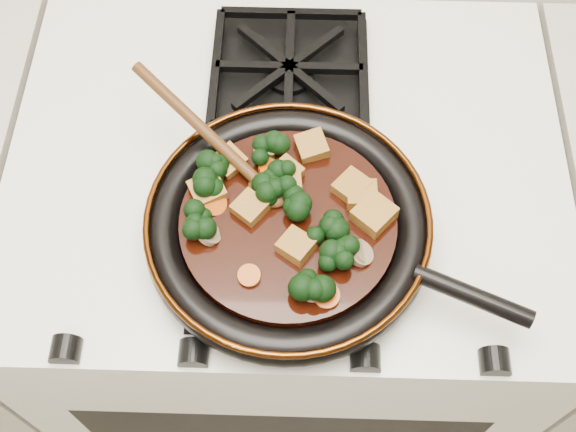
{
  "coord_description": "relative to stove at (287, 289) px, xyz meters",
  "views": [
    {
      "loc": [
        0.02,
        1.15,
        1.72
      ],
      "look_at": [
        0.01,
        1.56,
        0.97
      ],
      "focal_mm": 45.0,
      "sensor_mm": 36.0,
      "label": 1
    }
  ],
  "objects": [
    {
      "name": "broccoli_floret_0",
      "position": [
        -0.1,
        -0.14,
        0.52
      ],
      "size": [
        0.08,
        0.08,
        0.06
      ],
      "primitive_type": null,
      "rotation": [
        0.14,
        0.08,
        2.0
      ],
      "color": "black",
      "rests_on": "braising_sauce"
    },
    {
      "name": "carrot_coin_2",
      "position": [
        -0.02,
        -0.07,
        0.51
      ],
      "size": [
        0.03,
        0.03,
        0.02
      ],
      "primitive_type": "cylinder",
      "rotation": [
        -0.05,
        0.27,
        0.0
      ],
      "color": "#B94205",
      "rests_on": "braising_sauce"
    },
    {
      "name": "wooden_spoon",
      "position": [
        -0.07,
        -0.05,
        0.53
      ],
      "size": [
        0.13,
        0.12,
        0.23
      ],
      "rotation": [
        0.0,
        0.0,
        2.44
      ],
      "color": "#45260E",
      "rests_on": "braising_sauce"
    },
    {
      "name": "tofu_cube_8",
      "position": [
        -0.07,
        -0.05,
        0.52
      ],
      "size": [
        0.05,
        0.05,
        0.03
      ],
      "primitive_type": "cube",
      "rotation": [
        0.09,
        -0.09,
        0.78
      ],
      "color": "#936221",
      "rests_on": "braising_sauce"
    },
    {
      "name": "mushroom_slice_2",
      "position": [
        0.09,
        -0.17,
        0.52
      ],
      "size": [
        0.03,
        0.03,
        0.02
      ],
      "primitive_type": "cylinder",
      "rotation": [
        0.47,
        0.0,
        1.54
      ],
      "color": "#7F6549",
      "rests_on": "braising_sauce"
    },
    {
      "name": "broccoli_floret_7",
      "position": [
        0.05,
        -0.14,
        0.52
      ],
      "size": [
        0.08,
        0.08,
        0.07
      ],
      "primitive_type": null,
      "rotation": [
        0.18,
        0.22,
        1.37
      ],
      "color": "black",
      "rests_on": "braising_sauce"
    },
    {
      "name": "tofu_cube_1",
      "position": [
        0.0,
        -0.07,
        0.52
      ],
      "size": [
        0.05,
        0.05,
        0.02
      ],
      "primitive_type": "cube",
      "rotation": [
        0.04,
        -0.0,
        0.83
      ],
      "color": "#936221",
      "rests_on": "braising_sauce"
    },
    {
      "name": "tofu_cube_7",
      "position": [
        -0.04,
        -0.12,
        0.52
      ],
      "size": [
        0.05,
        0.05,
        0.02
      ],
      "primitive_type": "cube",
      "rotation": [
        -0.0,
        -0.04,
        0.9
      ],
      "color": "#936221",
      "rests_on": "braising_sauce"
    },
    {
      "name": "burner_grate_back",
      "position": [
        0.0,
        0.14,
        0.46
      ],
      "size": [
        0.23,
        0.23,
        0.03
      ],
      "primitive_type": null,
      "color": "black",
      "rests_on": "stove"
    },
    {
      "name": "mushroom_slice_1",
      "position": [
        -0.02,
        -0.04,
        0.52
      ],
      "size": [
        0.03,
        0.04,
        0.03
      ],
      "primitive_type": "cylinder",
      "rotation": [
        0.82,
        0.0,
        1.55
      ],
      "color": "#7F6549",
      "rests_on": "braising_sauce"
    },
    {
      "name": "carrot_coin_0",
      "position": [
        0.0,
        -0.08,
        0.51
      ],
      "size": [
        0.03,
        0.03,
        0.02
      ],
      "primitive_type": "cylinder",
      "rotation": [
        0.25,
        -0.28,
        0.0
      ],
      "color": "#B94205",
      "rests_on": "braising_sauce"
    },
    {
      "name": "broccoli_floret_3",
      "position": [
        -0.09,
        -0.07,
        0.52
      ],
      "size": [
        0.09,
        0.09,
        0.07
      ],
      "primitive_type": null,
      "rotation": [
        -0.18,
        -0.02,
        0.92
      ],
      "color": "black",
      "rests_on": "braising_sauce"
    },
    {
      "name": "tofu_cube_2",
      "position": [
        0.09,
        -0.1,
        0.52
      ],
      "size": [
        0.04,
        0.04,
        0.02
      ],
      "primitive_type": "cube",
      "rotation": [
        0.01,
        0.03,
        1.6
      ],
      "color": "#936221",
      "rests_on": "braising_sauce"
    },
    {
      "name": "tofu_cube_5",
      "position": [
        0.0,
        -0.08,
        0.52
      ],
      "size": [
        0.04,
        0.04,
        0.03
      ],
      "primitive_type": "cube",
      "rotation": [
        0.08,
        -0.12,
        1.68
      ],
      "color": "#936221",
      "rests_on": "braising_sauce"
    },
    {
      "name": "mushroom_slice_3",
      "position": [
        -0.09,
        -0.15,
        0.52
      ],
      "size": [
        0.04,
        0.04,
        0.03
      ],
      "primitive_type": "cylinder",
      "rotation": [
        0.71,
        0.0,
        1.82
      ],
      "color": "#7F6549",
      "rests_on": "braising_sauce"
    },
    {
      "name": "broccoli_floret_1",
      "position": [
        0.07,
        -0.18,
        0.52
      ],
      "size": [
        0.08,
        0.07,
        0.07
      ],
      "primitive_type": null,
      "rotation": [
        0.22,
        -0.15,
        1.37
      ],
      "color": "black",
      "rests_on": "braising_sauce"
    },
    {
      "name": "carrot_coin_1",
      "position": [
        -0.04,
        -0.2,
        0.51
      ],
      "size": [
        0.03,
        0.03,
        0.01
      ],
      "primitive_type": "cylinder",
      "rotation": [
        0.2,
        -0.04,
        0.0
      ],
      "color": "#B94205",
      "rests_on": "braising_sauce"
    },
    {
      "name": "tofu_cube_3",
      "position": [
        -0.09,
        -0.09,
        0.52
      ],
      "size": [
        0.05,
        0.05,
        0.03
      ],
      "primitive_type": "cube",
      "rotation": [
        -0.09,
        -0.08,
        2.05
      ],
      "color": "#936221",
      "rests_on": "braising_sauce"
    },
    {
      "name": "stove",
      "position": [
        0.0,
        0.0,
        0.0
      ],
      "size": [
        0.76,
        0.6,
        0.9
      ],
      "primitive_type": "cube",
      "color": "silver",
      "rests_on": "ground"
    },
    {
      "name": "carrot_coin_3",
      "position": [
        -0.08,
        -0.11,
        0.51
      ],
      "size": [
        0.04,
        0.03,
        0.03
      ],
      "primitive_type": "cylinder",
      "rotation": [
        0.31,
        0.35,
        0.0
      ],
      "color": "#B94205",
      "rests_on": "braising_sauce"
    },
    {
      "name": "braising_sauce",
      "position": [
        0.01,
        -0.13,
        0.5
      ],
      "size": [
        0.26,
        0.26,
        0.02
      ],
      "primitive_type": "cylinder",
      "color": "black",
      "rests_on": "skillet"
    },
    {
      "name": "carrot_coin_5",
      "position": [
        0.05,
        -0.23,
        0.51
      ],
      "size": [
        0.03,
        0.03,
        0.02
      ],
      "primitive_type": "cylinder",
      "rotation": [
        0.2,
        -0.1,
        0.0
      ],
      "color": "#B94205",
      "rests_on": "braising_sauce"
    },
    {
      "name": "tofu_cube_6",
      "position": [
        0.02,
        -0.17,
        0.52
      ],
      "size": [
        0.05,
        0.05,
        0.02
      ],
      "primitive_type": "cube",
      "rotation": [
        -0.07,
        0.03,
        0.96
      ],
      "color": "#936221",
      "rests_on": "braising_sauce"
    },
    {
      "name": "mushroom_slice_4",
      "position": [
        0.09,
        -0.17,
        0.52
      ],
      "size": [
        0.03,
        0.03,
        0.03
      ],
      "primitive_type": "cylinder",
      "rotation": [
        0.87,
        0.0,
        1.63
      ],
      "color": "#7F6549",
      "rests_on": "braising_sauce"
    },
    {
      "name": "broccoli_floret_8",
      "position": [
        -0.01,
        -0.1,
        0.52
      ],
      "size": [
        0.09,
        0.09,
        0.06
      ],
      "primitive_type": null,
      "rotation": [
        0.23,
        -0.01,
        0.9
      ],
      "color": "black",
      "rests_on": "braising_sauce"
    },
    {
      "name": "broccoli_floret_2",
      "position": [
        0.02,
        -0.11,
        0.52
      ],
      "size": [
        0.08,
        0.09,
        0.06
      ],
      "primitive_type": null,
      "rotation": [
        -0.1,
        -0.06,
        2.16
      ],
      "color": "black",
      "rests_on": "braising_sauce"
    },
    {
      "name": "broccoli_floret_6",
      "position": [
        -0.0,
        -0.08,
        0.52
      ],
      "size": [
        0.07,
        0.08,
        0.07
      ],
      "primitive_type": null,
      "rotation": [
        0.15,
        0.23,
        1.83
      ],
      "color": "black",
      "rests_on": "braising_sauce"
    },
    {
      "name": "broccoli_floret_5",
      "position": [
        0.03,
        -0.22,
        0.52
      ],
      "size": [
        0.09,
        0.08,
        0.07
      ],
      "primitive_type": null,
      "rotation": [
        -0.16,
        -0.17,
        0.34
      ],
      "color": "black",
      "rests_on": "braising_sauce"
    },
    {
      "name": "broccoli_floret_4",
      "position": [
        -0.09,
        -0.08,
        0.52
      ],
      "size": [
        0.08,
        0.08,
        0.07
      ],
      "primitive_type": null,
      "rotation": [
        -0.08,
        -0.23,
        2.87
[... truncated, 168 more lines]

